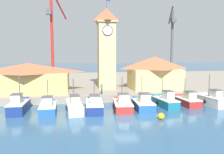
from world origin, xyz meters
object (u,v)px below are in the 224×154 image
Objects in this scene: fishing_boat_center at (123,104)px; fishing_boat_right_inner at (165,101)px; fishing_boat_left_outer at (48,107)px; fishing_boat_left_inner at (74,106)px; fishing_boat_mid_left at (94,105)px; fishing_boat_right_outer at (187,100)px; dock_worker_near_tower at (102,89)px; warehouse_right at (154,72)px; port_crane_far at (172,54)px; warehouse_left at (29,77)px; fishing_boat_far_right at (212,100)px; mooring_buoy at (161,116)px; clock_tower at (106,47)px; port_crane_near at (53,50)px; fishing_boat_mid_right at (143,103)px; fishing_boat_far_left at (19,106)px.

fishing_boat_center is 5.99m from fishing_boat_right_inner.
fishing_boat_left_inner is (3.09, -0.09, 0.03)m from fishing_boat_left_outer.
fishing_boat_mid_left is 12.78m from fishing_boat_right_outer.
fishing_boat_right_inner is 9.33m from dock_worker_near_tower.
warehouse_right reaches higher than fishing_boat_center.
fishing_boat_right_inner is at bearing -116.28° from port_crane_far.
port_crane_far reaches higher than fishing_boat_left_outer.
warehouse_left is at bearing 161.98° from dock_worker_near_tower.
fishing_boat_far_right is at bearing 0.55° from fishing_boat_left_outer.
fishing_boat_center is (3.55, 0.09, -0.02)m from fishing_boat_mid_left.
mooring_buoy is (-2.69, -5.48, -0.41)m from fishing_boat_right_inner.
fishing_boat_left_outer is 31.88m from port_crane_far.
port_crane_near is at bearing 139.51° from clock_tower.
clock_tower is at bearing 170.87° from warehouse_right.
warehouse_right reaches higher than fishing_boat_mid_right.
fishing_boat_right_inner is 0.40× the size of warehouse_left.
fishing_boat_far_left is at bearing 178.84° from fishing_boat_far_right.
fishing_boat_far_left is 6.54× the size of mooring_buoy.
fishing_boat_mid_right is at bearing -74.16° from clock_tower.
fishing_boat_center is at bearing 0.81° from fishing_boat_left_inner.
fishing_boat_right_outer is at bearing -43.36° from port_crane_near.
warehouse_right is at bearing -127.34° from port_crane_far.
fishing_boat_right_outer is (6.56, 1.07, -0.03)m from fishing_boat_mid_right.
fishing_boat_center is at bearing 124.75° from mooring_buoy.
fishing_boat_mid_right is 11.48m from warehouse_right.
clock_tower is 9.43× the size of dock_worker_near_tower.
fishing_boat_right_outer is at bearing 3.07° from fishing_boat_left_outer.
mooring_buoy is at bearing -136.41° from fishing_boat_right_outer.
fishing_boat_right_outer is 15.91m from clock_tower.
warehouse_left reaches higher than fishing_boat_right_inner.
fishing_boat_center reaches higher than fishing_boat_right_outer.
fishing_boat_far_left is at bearing 177.00° from fishing_boat_mid_right.
mooring_buoy is at bearing -116.19° from fishing_boat_right_inner.
port_crane_far reaches higher than fishing_boat_mid_right.
warehouse_right reaches higher than dock_worker_near_tower.
dock_worker_near_tower is at bearing 149.03° from fishing_boat_right_inner.
fishing_boat_mid_right reaches higher than dock_worker_near_tower.
port_crane_far is at bearing 39.20° from dock_worker_near_tower.
fishing_boat_far_left reaches higher than fishing_boat_mid_right.
fishing_boat_left_inner reaches higher than mooring_buoy.
fishing_boat_right_inner is 0.33× the size of clock_tower.
fishing_boat_right_inner is at bearing 63.81° from mooring_buoy.
mooring_buoy is (15.79, -5.39, -0.48)m from fishing_boat_far_left.
port_crane_near is (-19.50, 18.41, 7.06)m from fishing_boat_right_outer.
fishing_boat_left_inner is 0.36× the size of clock_tower.
port_crane_near is (-16.25, 18.59, 6.99)m from fishing_boat_right_inner.
fishing_boat_far_left is 0.24× the size of port_crane_near.
fishing_boat_far_left reaches higher than fishing_boat_far_right.
fishing_boat_center is at bearing -0.01° from fishing_boat_left_outer.
port_crane_far is at bearing 52.66° from warehouse_right.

